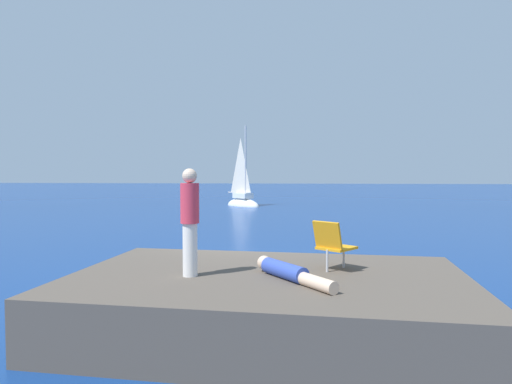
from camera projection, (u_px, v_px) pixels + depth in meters
ground_plane at (249, 276)px, 10.81m from camera, size 160.00×160.00×0.00m
shore_ledge at (268, 303)px, 7.06m from camera, size 6.29×4.33×0.88m
boulder_seaward at (272, 294)px, 9.24m from camera, size 1.83×1.70×0.97m
boulder_inland at (324, 297)px, 9.00m from camera, size 1.56×1.71×1.02m
sailboat_near at (243, 201)px, 32.26m from camera, size 3.07×3.08×6.17m
person_sunbather at (290, 272)px, 6.65m from camera, size 1.17×1.49×0.25m
person_standing at (190, 219)px, 6.88m from camera, size 0.28×0.28×1.62m
beach_chair at (333, 243)px, 7.28m from camera, size 0.75×0.76×0.80m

